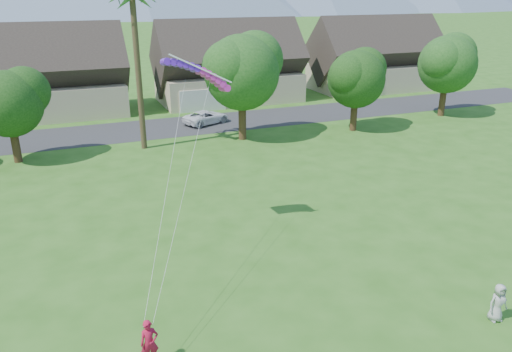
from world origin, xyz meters
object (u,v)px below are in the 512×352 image
kite_flyer (149,343)px  parked_car (206,117)px  watcher (498,303)px  parafoil_kite (198,70)px

kite_flyer → parked_car: 31.60m
kite_flyer → watcher: kite_flyer is taller
parked_car → parafoil_kite: 23.28m
watcher → parked_car: watcher is taller
kite_flyer → parked_car: (10.70, 29.73, -0.21)m
kite_flyer → parafoil_kite: (4.35, 8.65, 7.36)m
parafoil_kite → parked_car: bearing=79.0°
parafoil_kite → watcher: bearing=-48.4°
kite_flyer → parafoil_kite: parafoil_kite is taller
parked_car → parafoil_kite: bearing=139.8°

